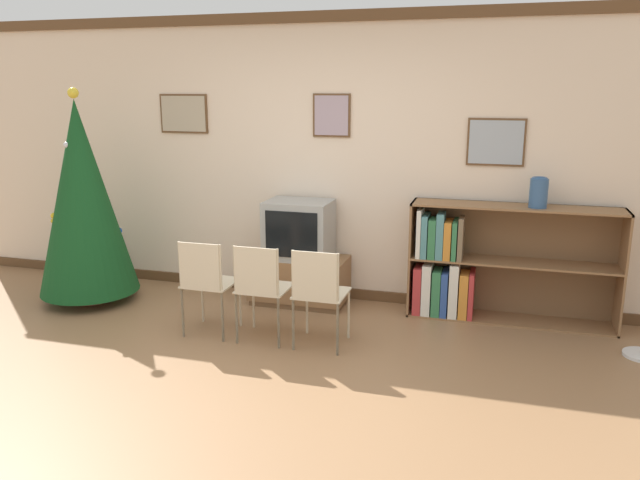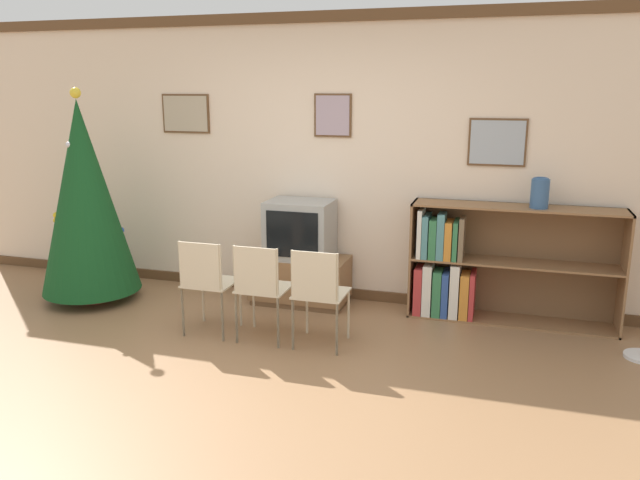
% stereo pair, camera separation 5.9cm
% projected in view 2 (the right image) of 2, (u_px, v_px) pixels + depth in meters
% --- Properties ---
extents(ground_plane, '(24.00, 24.00, 0.00)m').
position_uv_depth(ground_plane, '(243.00, 392.00, 4.26)').
color(ground_plane, '#936B47').
extents(wall_back, '(8.25, 0.11, 2.70)m').
position_uv_depth(wall_back, '(331.00, 160.00, 5.95)').
color(wall_back, beige).
rests_on(wall_back, ground_plane).
extents(christmas_tree, '(0.93, 0.93, 2.03)m').
position_uv_depth(christmas_tree, '(85.00, 198.00, 5.90)').
color(christmas_tree, maroon).
rests_on(christmas_tree, ground_plane).
extents(tv_console, '(0.91, 0.47, 0.45)m').
position_uv_depth(tv_console, '(300.00, 280.00, 5.99)').
color(tv_console, brown).
rests_on(tv_console, ground_plane).
extents(television, '(0.60, 0.46, 0.55)m').
position_uv_depth(television, '(300.00, 229.00, 5.87)').
color(television, '#9E9E99').
rests_on(television, tv_console).
extents(folding_chair_left, '(0.40, 0.40, 0.82)m').
position_uv_depth(folding_chair_left, '(206.00, 281.00, 5.15)').
color(folding_chair_left, beige).
rests_on(folding_chair_left, ground_plane).
extents(folding_chair_center, '(0.40, 0.40, 0.82)m').
position_uv_depth(folding_chair_center, '(261.00, 286.00, 5.01)').
color(folding_chair_center, beige).
rests_on(folding_chair_center, ground_plane).
extents(folding_chair_right, '(0.40, 0.40, 0.82)m').
position_uv_depth(folding_chair_right, '(318.00, 292.00, 4.87)').
color(folding_chair_right, beige).
rests_on(folding_chair_right, ground_plane).
extents(bookshelf, '(1.78, 0.36, 1.04)m').
position_uv_depth(bookshelf, '(475.00, 267.00, 5.54)').
color(bookshelf, olive).
rests_on(bookshelf, ground_plane).
extents(vase, '(0.15, 0.15, 0.26)m').
position_uv_depth(vase, '(540.00, 193.00, 5.20)').
color(vase, '#335684').
rests_on(vase, bookshelf).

